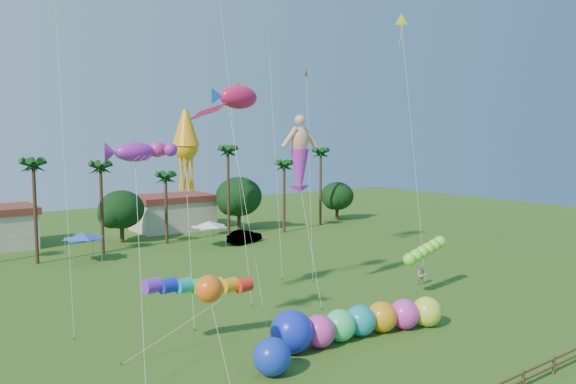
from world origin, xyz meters
TOP-DOWN VIEW (x-y plane):
  - ground at (0.00, 0.00)m, footprint 160.00×160.00m
  - tree_line at (3.57, 44.00)m, footprint 69.46×8.91m
  - buildings_row at (-3.09, 50.00)m, footprint 35.00×7.00m
  - tent_row at (-6.00, 36.33)m, footprint 31.00×4.00m
  - car_b at (12.70, 35.76)m, footprint 5.08×3.14m
  - spectator_b at (14.77, 10.41)m, footprint 1.00×1.03m
  - caterpillar_inflatable at (0.95, 4.33)m, footprint 12.67×4.17m
  - blue_ball at (-6.29, 3.00)m, footprint 2.07×2.07m
  - rainbow_tube at (-6.16, 8.68)m, footprint 9.54×1.15m
  - green_worm at (10.72, 8.32)m, footprint 8.79×1.50m
  - orange_ball_kite at (-9.60, 3.82)m, footprint 1.65×2.71m
  - merman_kite at (3.74, 13.47)m, footprint 2.83×4.48m
  - fish_kite at (-1.00, 14.72)m, footprint 4.74×6.40m
  - squid_kite at (-5.13, 15.13)m, footprint 2.49×4.58m
  - lobster_kite at (-11.11, 9.43)m, footprint 4.54×5.96m
  - delta_kite_red at (9.81, 20.28)m, footprint 2.48×3.87m
  - delta_kite_yellow at (15.46, 13.87)m, footprint 1.20×4.17m

SIDE VIEW (x-z plane):
  - ground at x=0.00m, z-range 0.00..0.00m
  - car_b at x=12.70m, z-range 0.00..1.58m
  - spectator_b at x=14.77m, z-range 0.00..1.68m
  - blue_ball at x=-6.29m, z-range 0.00..2.07m
  - caterpillar_inflatable at x=0.95m, z-range -0.21..2.37m
  - buildings_row at x=-3.09m, z-range 0.00..4.00m
  - tent_row at x=-6.00m, z-range 2.45..3.05m
  - green_worm at x=10.72m, z-range 1.26..5.02m
  - rainbow_tube at x=-6.16m, z-range 1.49..5.40m
  - tree_line at x=3.57m, z-range -1.22..9.78m
  - orange_ball_kite at x=-9.60m, z-range 2.21..8.05m
  - merman_kite at x=3.74m, z-range 4.09..18.04m
  - lobster_kite at x=-11.11m, z-range 5.58..18.32m
  - squid_kite at x=-5.13m, z-range 4.65..19.44m
  - fish_kite at x=-1.00m, z-range 7.36..24.00m
  - delta_kite_red at x=9.81m, z-range 8.56..27.70m
  - delta_kite_yellow at x=15.46m, z-range 10.78..34.42m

